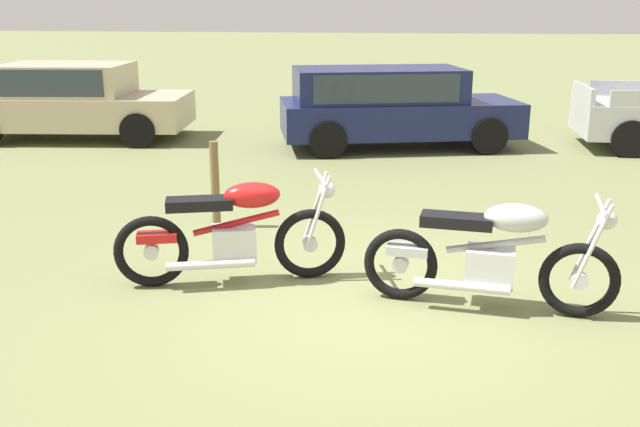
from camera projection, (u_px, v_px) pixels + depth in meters
ground_plane at (361, 303)px, 6.25m from camera, size 120.00×120.00×0.00m
motorcycle_red at (234, 233)px, 6.60m from camera, size 2.09×0.92×1.02m
motorcycle_silver at (491, 255)px, 6.02m from camera, size 2.13×0.64×1.02m
car_beige at (72, 97)px, 13.64m from camera, size 4.43×2.31×1.43m
car_navy at (389, 102)px, 12.79m from camera, size 4.51×2.74×1.43m
fence_post_wooden at (215, 185)px, 8.25m from camera, size 0.10×0.10×1.02m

